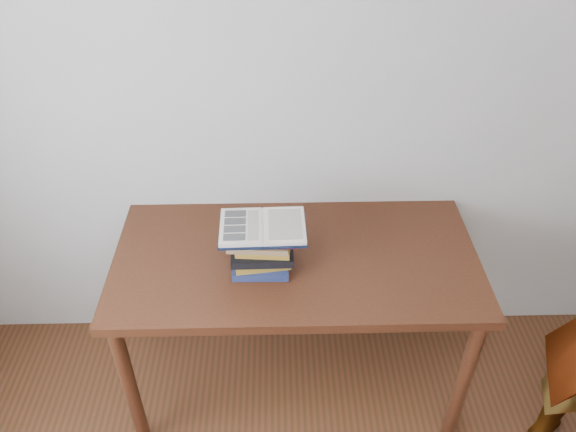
{
  "coord_description": "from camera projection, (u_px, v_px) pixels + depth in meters",
  "views": [
    {
      "loc": [
        -0.17,
        -0.34,
        2.36
      ],
      "look_at": [
        -0.14,
        1.31,
        1.08
      ],
      "focal_mm": 35.0,
      "sensor_mm": 36.0,
      "label": 1
    }
  ],
  "objects": [
    {
      "name": "desk",
      "position": [
        296.0,
        273.0,
        2.37
      ],
      "size": [
        1.51,
        0.75,
        0.81
      ],
      "color": "#462011",
      "rests_on": "ground"
    },
    {
      "name": "book_stack",
      "position": [
        262.0,
        249.0,
        2.21
      ],
      "size": [
        0.27,
        0.18,
        0.18
      ],
      "color": "#181C49",
      "rests_on": "desk"
    },
    {
      "name": "open_book",
      "position": [
        263.0,
        227.0,
        2.15
      ],
      "size": [
        0.34,
        0.24,
        0.03
      ],
      "rotation": [
        0.0,
        0.0,
        0.02
      ],
      "color": "black",
      "rests_on": "book_stack"
    }
  ]
}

